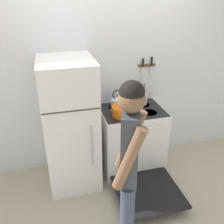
% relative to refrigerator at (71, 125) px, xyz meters
% --- Properties ---
extents(ground_plane, '(14.00, 14.00, 0.00)m').
position_rel_refrigerator_xyz_m(ground_plane, '(0.50, 0.35, -0.80)').
color(ground_plane, '#B2A893').
extents(wall_back, '(10.00, 0.06, 2.55)m').
position_rel_refrigerator_xyz_m(wall_back, '(0.50, 0.38, 0.47)').
color(wall_back, silver).
rests_on(wall_back, ground_plane).
extents(refrigerator, '(0.61, 0.73, 1.61)m').
position_rel_refrigerator_xyz_m(refrigerator, '(0.00, 0.00, 0.00)').
color(refrigerator, white).
rests_on(refrigerator, ground_plane).
extents(stove_range, '(0.81, 1.32, 0.89)m').
position_rel_refrigerator_xyz_m(stove_range, '(0.80, 0.01, -0.36)').
color(stove_range, white).
rests_on(stove_range, ground_plane).
extents(dutch_oven_pot, '(0.29, 0.24, 0.15)m').
position_rel_refrigerator_xyz_m(dutch_oven_pot, '(0.62, -0.07, 0.15)').
color(dutch_oven_pot, orange).
rests_on(dutch_oven_pot, stove_range).
extents(tea_kettle, '(0.20, 0.16, 0.25)m').
position_rel_refrigerator_xyz_m(tea_kettle, '(0.63, 0.17, 0.16)').
color(tea_kettle, silver).
rests_on(tea_kettle, stove_range).
extents(utensil_jar, '(0.09, 0.09, 0.29)m').
position_rel_refrigerator_xyz_m(utensil_jar, '(1.00, 0.18, 0.16)').
color(utensil_jar, silver).
rests_on(utensil_jar, stove_range).
extents(person, '(0.36, 0.41, 1.72)m').
position_rel_refrigerator_xyz_m(person, '(0.36, -1.14, 0.18)').
color(person, '#38425B').
rests_on(person, ground_plane).
extents(wall_knife_strip, '(0.24, 0.03, 0.33)m').
position_rel_refrigerator_xyz_m(wall_knife_strip, '(1.08, 0.34, 0.57)').
color(wall_knife_strip, brown).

